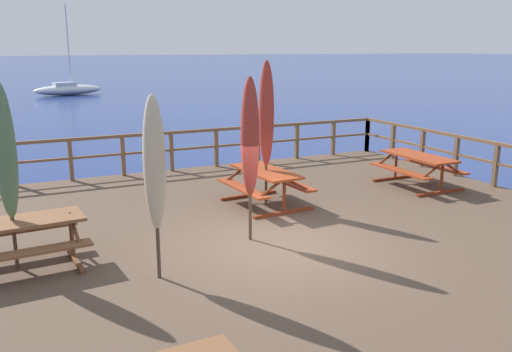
# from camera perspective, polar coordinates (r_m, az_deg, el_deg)

# --- Properties ---
(ground_plane) EXTENTS (600.00, 600.00, 0.00)m
(ground_plane) POSITION_cam_1_polar(r_m,az_deg,el_deg) (9.65, 2.54, -11.76)
(ground_plane) COLOR navy
(wooden_deck) EXTENTS (13.41, 12.95, 0.81)m
(wooden_deck) POSITION_cam_1_polar(r_m,az_deg,el_deg) (9.49, 2.57, -9.54)
(wooden_deck) COLOR brown
(wooden_deck) RESTS_ON ground
(railing_waterside_far) EXTENTS (13.21, 0.10, 1.09)m
(railing_waterside_far) POSITION_cam_1_polar(r_m,az_deg,el_deg) (14.84, -8.97, 3.29)
(railing_waterside_far) COLOR brown
(railing_waterside_far) RESTS_ON wooden_deck
(picnic_table_mid_right) EXTENTS (1.51, 1.95, 0.78)m
(picnic_table_mid_right) POSITION_cam_1_polar(r_m,az_deg,el_deg) (11.45, 1.02, -0.39)
(picnic_table_mid_right) COLOR #993819
(picnic_table_mid_right) RESTS_ON wooden_deck
(picnic_table_mid_centre) EXTENTS (2.06, 1.54, 0.78)m
(picnic_table_mid_centre) POSITION_cam_1_polar(r_m,az_deg,el_deg) (8.91, -24.04, -5.64)
(picnic_table_mid_centre) COLOR brown
(picnic_table_mid_centre) RESTS_ON wooden_deck
(picnic_table_back_right) EXTENTS (1.41, 1.96, 0.78)m
(picnic_table_back_right) POSITION_cam_1_polar(r_m,az_deg,el_deg) (13.61, 16.76, 1.27)
(picnic_table_back_right) COLOR #993819
(picnic_table_back_right) RESTS_ON wooden_deck
(patio_umbrella_short_mid) EXTENTS (0.32, 0.32, 3.05)m
(patio_umbrella_short_mid) POSITION_cam_1_polar(r_m,az_deg,el_deg) (11.24, 1.10, 6.52)
(patio_umbrella_short_mid) COLOR #4C3828
(patio_umbrella_short_mid) RESTS_ON wooden_deck
(patio_umbrella_tall_mid_right) EXTENTS (0.32, 0.32, 2.84)m
(patio_umbrella_tall_mid_right) POSITION_cam_1_polar(r_m,az_deg,el_deg) (8.69, -24.99, 2.29)
(patio_umbrella_tall_mid_right) COLOR #4C3828
(patio_umbrella_tall_mid_right) RESTS_ON wooden_deck
(patio_umbrella_tall_front) EXTENTS (0.32, 0.32, 2.84)m
(patio_umbrella_tall_front) POSITION_cam_1_polar(r_m,az_deg,el_deg) (9.10, -0.64, 4.02)
(patio_umbrella_tall_front) COLOR #4C3828
(patio_umbrella_tall_front) RESTS_ON wooden_deck
(patio_umbrella_short_front) EXTENTS (0.32, 0.32, 2.68)m
(patio_umbrella_short_front) POSITION_cam_1_polar(r_m,az_deg,el_deg) (7.66, -10.68, 1.24)
(patio_umbrella_short_front) COLOR #4C3828
(patio_umbrella_short_front) RESTS_ON wooden_deck
(sailboat_distant) EXTENTS (6.22, 2.87, 7.72)m
(sailboat_distant) POSITION_cam_1_polar(r_m,az_deg,el_deg) (51.07, -19.25, 8.65)
(sailboat_distant) COLOR silver
(sailboat_distant) RESTS_ON ground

